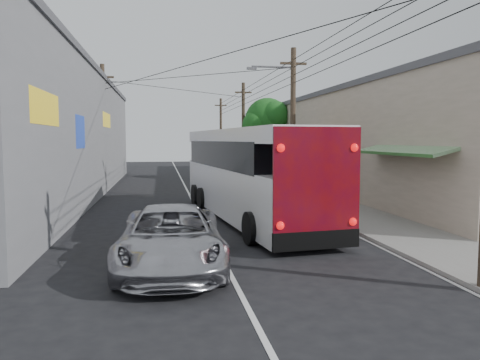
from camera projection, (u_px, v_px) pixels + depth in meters
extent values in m
plane|color=black|center=(232.00, 277.00, 11.17)|extent=(120.00, 120.00, 0.00)
cube|color=slate|center=(282.00, 187.00, 31.89)|extent=(3.00, 80.00, 0.12)
cube|color=#C0AD98|center=(335.00, 143.00, 34.35)|extent=(6.00, 40.00, 6.00)
cube|color=#4C4C51|center=(336.00, 101.00, 34.08)|extent=(6.20, 40.00, 0.30)
cube|color=#196817|center=(405.00, 149.00, 18.09)|extent=(1.39, 6.00, 0.46)
cube|color=orange|center=(331.00, 146.00, 25.95)|extent=(1.39, 6.00, 0.46)
cube|color=#196817|center=(292.00, 145.00, 33.81)|extent=(1.39, 6.00, 0.46)
cube|color=orange|center=(267.00, 144.00, 41.67)|extent=(1.39, 6.00, 0.46)
cube|color=#196817|center=(250.00, 143.00, 49.53)|extent=(1.39, 6.00, 0.46)
cube|color=gray|center=(41.00, 136.00, 27.15)|extent=(7.00, 36.00, 7.00)
cube|color=#4C4C51|center=(39.00, 73.00, 26.84)|extent=(7.20, 36.00, 0.30)
cube|color=yellow|center=(44.00, 108.00, 13.90)|extent=(0.12, 3.50, 1.00)
cube|color=#1433A5|center=(79.00, 132.00, 19.85)|extent=(0.12, 2.20, 1.40)
cube|color=yellow|center=(106.00, 120.00, 29.60)|extent=(0.12, 4.00, 0.90)
cylinder|color=#473828|center=(293.00, 126.00, 24.46)|extent=(0.28, 0.28, 8.00)
cube|color=#473828|center=(293.00, 63.00, 24.18)|extent=(1.40, 0.12, 0.12)
cylinder|color=#473828|center=(243.00, 131.00, 39.20)|extent=(0.28, 0.28, 8.00)
cube|color=#473828|center=(243.00, 92.00, 38.92)|extent=(1.40, 0.12, 0.12)
cylinder|color=#473828|center=(221.00, 133.00, 53.93)|extent=(0.28, 0.28, 8.00)
cube|color=#473828|center=(221.00, 105.00, 53.66)|extent=(1.40, 0.12, 0.12)
cylinder|color=#473828|center=(104.00, 128.00, 29.62)|extent=(0.28, 0.28, 8.00)
cube|color=#473828|center=(102.00, 77.00, 29.34)|extent=(1.40, 0.12, 0.12)
cylinder|color=#59595E|center=(273.00, 67.00, 24.02)|extent=(2.20, 0.10, 0.10)
cube|color=#59595E|center=(252.00, 68.00, 23.85)|extent=(0.50, 0.18, 0.12)
cylinder|color=#3F2B19|center=(267.00, 155.00, 37.67)|extent=(0.44, 0.44, 4.00)
sphere|color=#134A14|center=(267.00, 121.00, 37.43)|extent=(3.60, 3.60, 3.60)
sphere|color=#134A14|center=(278.00, 128.00, 38.23)|extent=(2.60, 2.60, 2.60)
sphere|color=#134A14|center=(257.00, 125.00, 36.92)|extent=(2.40, 2.40, 2.40)
sphere|color=#134A14|center=(275.00, 115.00, 36.48)|extent=(2.20, 2.20, 2.20)
sphere|color=#134A14|center=(261.00, 118.00, 38.24)|extent=(2.00, 2.00, 2.00)
cube|color=white|center=(249.00, 190.00, 19.01)|extent=(4.06, 12.81, 1.99)
cube|color=black|center=(245.00, 154.00, 19.38)|extent=(3.84, 10.73, 1.05)
cube|color=white|center=(249.00, 136.00, 18.82)|extent=(4.06, 12.81, 0.52)
cube|color=maroon|center=(317.00, 182.00, 12.89)|extent=(2.59, 0.38, 3.04)
cube|color=black|center=(316.00, 240.00, 13.03)|extent=(2.62, 0.41, 0.52)
sphere|color=red|center=(280.00, 226.00, 12.65)|extent=(0.23, 0.23, 0.23)
sphere|color=red|center=(353.00, 222.00, 13.26)|extent=(0.23, 0.23, 0.23)
sphere|color=red|center=(281.00, 148.00, 12.47)|extent=(0.23, 0.23, 0.23)
sphere|color=red|center=(354.00, 148.00, 13.08)|extent=(0.23, 0.23, 0.23)
cylinder|color=black|center=(251.00, 228.00, 14.49)|extent=(0.43, 1.08, 1.05)
cylinder|color=black|center=(328.00, 224.00, 15.21)|extent=(0.43, 1.08, 1.05)
cylinder|color=black|center=(202.00, 199.00, 21.71)|extent=(0.43, 1.08, 1.05)
cylinder|color=black|center=(256.00, 197.00, 22.44)|extent=(0.43, 1.08, 1.05)
cylinder|color=black|center=(196.00, 195.00, 23.22)|extent=(0.43, 1.08, 1.05)
cylinder|color=black|center=(246.00, 193.00, 23.95)|extent=(0.43, 1.08, 1.05)
imported|color=#B4B3BA|center=(171.00, 238.00, 11.85)|extent=(2.80, 5.71, 1.56)
imported|color=#92939A|center=(277.00, 184.00, 25.50)|extent=(3.16, 6.20, 1.72)
imported|color=#242428|center=(240.00, 173.00, 37.42)|extent=(1.72, 3.85, 1.29)
imported|color=black|center=(231.00, 168.00, 42.27)|extent=(1.95, 4.44, 1.42)
imported|color=#CC6C93|center=(338.00, 190.00, 21.46)|extent=(0.72, 0.61, 1.66)
imported|color=#9AAEE0|center=(338.00, 187.00, 24.15)|extent=(0.73, 0.59, 1.41)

